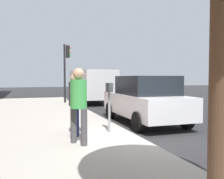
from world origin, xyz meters
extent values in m
plane|color=#2B2B2D|center=(0.00, 0.00, 0.00)|extent=(80.00, 80.00, 0.00)
cube|color=#B7B2A8|center=(0.00, 3.00, 0.07)|extent=(28.00, 6.00, 0.15)
cylinder|color=gray|center=(0.67, 0.58, 0.72)|extent=(0.07, 0.07, 1.15)
cube|color=#383D42|center=(0.57, 0.58, 1.43)|extent=(0.16, 0.11, 0.26)
cube|color=#383D42|center=(0.77, 0.58, 1.43)|extent=(0.16, 0.11, 0.26)
cube|color=#268C33|center=(0.57, 0.52, 1.45)|extent=(0.10, 0.01, 0.10)
cube|color=#268C33|center=(0.77, 0.52, 1.45)|extent=(0.10, 0.01, 0.10)
cylinder|color=#191E4C|center=(0.77, 1.55, 0.55)|extent=(0.15, 0.15, 0.80)
cylinder|color=#191E4C|center=(0.40, 1.58, 0.55)|extent=(0.15, 0.15, 0.80)
cylinder|color=#333338|center=(0.59, 1.57, 1.27)|extent=(0.37, 0.37, 0.64)
sphere|color=beige|center=(0.59, 1.57, 1.71)|extent=(0.25, 0.25, 0.25)
cylinder|color=#47474C|center=(-0.21, 1.76, 0.57)|extent=(0.15, 0.15, 0.85)
cylinder|color=#47474C|center=(-0.55, 1.59, 0.57)|extent=(0.15, 0.15, 0.85)
cylinder|color=green|center=(-0.38, 1.67, 1.33)|extent=(0.39, 0.39, 0.67)
sphere|color=tan|center=(-0.38, 1.67, 1.80)|extent=(0.26, 0.26, 0.26)
cube|color=silver|center=(2.36, -1.35, 0.71)|extent=(4.42, 1.89, 0.76)
cube|color=black|center=(2.16, -1.35, 1.43)|extent=(2.22, 1.72, 0.68)
cylinder|color=black|center=(3.80, -0.49, 0.33)|extent=(0.66, 0.23, 0.66)
cylinder|color=black|center=(3.78, -2.24, 0.33)|extent=(0.66, 0.23, 0.66)
cylinder|color=black|center=(0.94, -0.46, 0.33)|extent=(0.66, 0.23, 0.66)
cylinder|color=black|center=(0.92, -2.21, 0.33)|extent=(0.66, 0.23, 0.66)
cube|color=silver|center=(10.44, -1.35, 1.28)|extent=(5.25, 2.13, 1.80)
cylinder|color=black|center=(12.10, -0.36, 0.38)|extent=(0.77, 0.24, 0.76)
cylinder|color=black|center=(12.15, -2.26, 0.38)|extent=(0.77, 0.24, 0.76)
cylinder|color=black|center=(8.72, -0.44, 0.38)|extent=(0.77, 0.24, 0.76)
cylinder|color=black|center=(8.77, -2.34, 0.38)|extent=(0.77, 0.24, 0.76)
cylinder|color=black|center=(9.56, 0.57, 1.95)|extent=(0.12, 0.12, 3.60)
cube|color=black|center=(9.56, 0.37, 3.30)|extent=(0.24, 0.20, 0.76)
sphere|color=red|center=(9.56, 0.26, 3.54)|extent=(0.14, 0.14, 0.14)
sphere|color=orange|center=(9.56, 0.26, 3.30)|extent=(0.14, 0.14, 0.14)
sphere|color=green|center=(9.56, 0.26, 3.06)|extent=(0.14, 0.14, 0.14)
camera|label=1|loc=(-6.22, 2.83, 1.72)|focal=40.75mm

